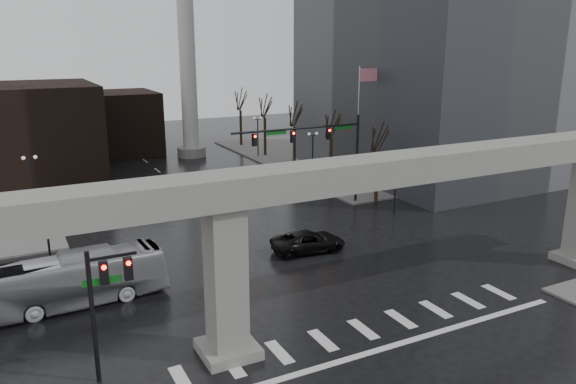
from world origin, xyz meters
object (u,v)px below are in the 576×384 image
Objects in this scene: signal_mast_arm at (320,143)px; pickup_truck at (308,242)px; city_bus at (70,281)px; far_car at (165,194)px.

signal_mast_arm is 2.32× the size of pickup_truck.
signal_mast_arm reaches higher than pickup_truck.
city_bus is (-15.80, -1.19, 0.74)m from pickup_truck.
pickup_truck is 15.86m from city_bus.
signal_mast_arm is 11.94m from pickup_truck.
far_car is (10.15, 17.78, -0.66)m from city_bus.
city_bus reaches higher than pickup_truck.
city_bus is (-21.91, -10.08, -4.36)m from signal_mast_arm.
pickup_truck is at bearing -78.54° from far_car.
city_bus is 2.22× the size of far_car.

